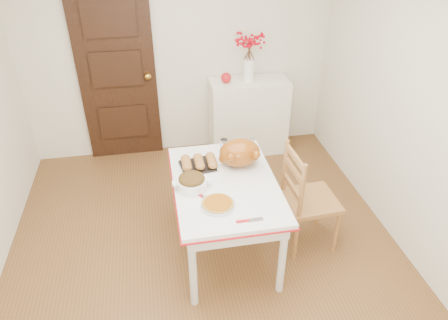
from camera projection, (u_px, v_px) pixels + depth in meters
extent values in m
cube|color=brown|center=(208.00, 260.00, 3.65)|extent=(3.50, 4.00, 0.00)
cube|color=beige|center=(178.00, 50.00, 4.63)|extent=(3.50, 0.00, 2.50)
cube|color=beige|center=(425.00, 116.00, 3.24)|extent=(0.00, 4.00, 2.50)
cube|color=black|center=(117.00, 74.00, 4.62)|extent=(0.85, 0.06, 2.06)
cube|color=silver|center=(248.00, 117.00, 5.00)|extent=(0.91, 0.41, 0.91)
sphere|color=red|center=(226.00, 78.00, 4.68)|extent=(0.12, 0.12, 0.12)
cylinder|color=#964F0C|center=(218.00, 204.00, 3.09)|extent=(0.30, 0.30, 0.05)
cylinder|color=white|center=(224.00, 145.00, 3.75)|extent=(0.08, 0.08, 0.11)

